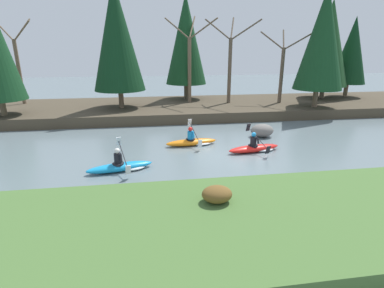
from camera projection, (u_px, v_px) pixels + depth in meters
The scene contains 17 objects.
ground_plane at pixel (233, 157), 14.07m from camera, with size 90.00×90.00×0.00m, color slate.
riverbank_near at pixel (291, 219), 8.46m from camera, with size 44.00×5.16×0.51m.
riverbank_far at pixel (196, 108), 23.94m from camera, with size 44.00×8.13×0.71m.
conifer_tree_left at pixel (117, 36), 20.62m from camera, with size 3.63×3.63×8.71m.
conifer_tree_mid_left at pixel (186, 40), 24.50m from camera, with size 3.41×3.41×8.42m.
conifer_tree_centre at pixel (323, 39), 20.92m from camera, with size 3.44×3.44×8.32m.
conifer_tree_mid_right at pixel (328, 44), 24.97m from camera, with size 3.75×3.75×8.02m.
conifer_tree_right at pixel (352, 51), 25.97m from camera, with size 2.89×2.89×6.82m.
bare_tree_upstream at pixel (19, 64), 22.86m from camera, with size 3.55×3.51×6.44m.
bare_tree_mid_upstream at pixel (190, 62), 23.54m from camera, with size 3.69×3.64×6.70m.
bare_tree_mid_downstream at pixel (230, 63), 23.28m from camera, with size 3.62×3.58×6.58m.
bare_tree_downstream at pixel (282, 69), 23.42m from camera, with size 3.13×3.09×5.63m.
shrub_clump_nearest at pixel (217, 194), 8.85m from camera, with size 0.91×0.76×0.49m.
kayaker_lead at pixel (256, 148), 14.78m from camera, with size 2.79×2.06×1.20m.
kayaker_middle at pixel (193, 142), 15.75m from camera, with size 2.80×2.07×1.20m.
kayaker_trailing at pixel (122, 166), 12.46m from camera, with size 2.78×2.05×1.20m.
boulder_midstream at pixel (262, 130), 17.21m from camera, with size 1.31×1.03×0.74m.
Camera 1 is at (-3.87, -12.79, 4.86)m, focal length 28.00 mm.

